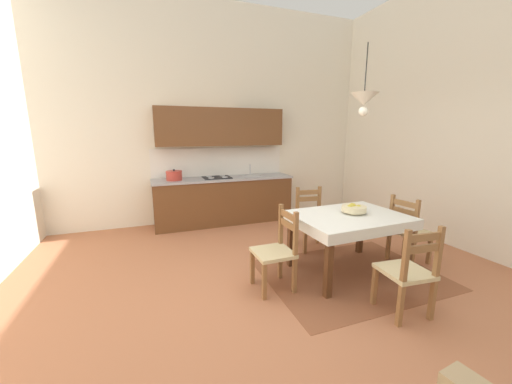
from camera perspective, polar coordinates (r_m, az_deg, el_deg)
The scene contains 12 objects.
ground_plane at distance 3.54m, azimuth 4.58°, elevation -18.88°, with size 6.71×6.47×0.10m, color #B7704C.
wall_back at distance 5.90m, azimuth -7.82°, elevation 14.69°, with size 6.71×0.12×4.14m, color silver.
wall_right at distance 5.22m, azimuth 38.71°, elevation 12.73°, with size 0.12×6.47×4.14m, color silver.
area_rug at distance 3.94m, azimuth 18.14°, elevation -15.19°, with size 2.10×1.60×0.01m, color brown.
kitchen_cabinetry at distance 5.65m, azimuth -6.55°, elevation 2.50°, with size 2.66×0.63×2.20m.
dining_table at distance 3.78m, azimuth 17.79°, elevation -6.11°, with size 1.38×1.05×0.75m.
dining_chair_kitchen_side at distance 4.50m, azimuth 10.88°, elevation -5.41°, with size 0.48×0.48×0.93m.
dining_chair_tv_side at distance 3.31m, azimuth 4.05°, elevation -11.57°, with size 0.43×0.43×0.93m.
dining_chair_window_side at distance 4.43m, azimuth 27.89°, elevation -6.89°, with size 0.47×0.47×0.93m.
dining_chair_camera_side at distance 3.20m, azimuth 27.80°, elevation -13.85°, with size 0.46×0.46×0.93m.
fruit_bowl at distance 3.82m, azimuth 18.75°, elevation -3.13°, with size 0.30×0.30×0.12m.
pendant_lamp at distance 3.74m, azimuth 20.56°, elevation 16.68°, with size 0.32×0.32×0.80m.
Camera 1 is at (-1.31, -2.75, 1.75)m, focal length 20.24 mm.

